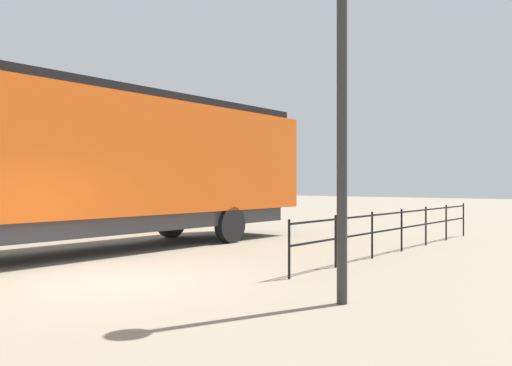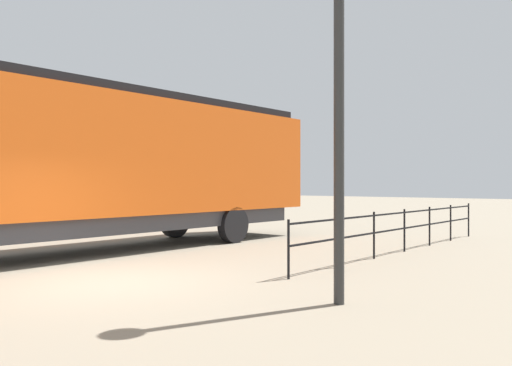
# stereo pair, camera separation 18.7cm
# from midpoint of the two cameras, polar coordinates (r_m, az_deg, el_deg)

# --- Properties ---
(ground_plane) EXTENTS (120.00, 120.00, 0.00)m
(ground_plane) POSITION_cam_midpoint_polar(r_m,az_deg,el_deg) (10.26, -16.35, -10.25)
(ground_plane) COLOR gray
(locomotive) EXTENTS (2.95, 18.83, 4.32)m
(locomotive) POSITION_cam_midpoint_polar(r_m,az_deg,el_deg) (13.82, -22.64, 2.43)
(locomotive) COLOR #D15114
(locomotive) RESTS_ON ground_plane
(lamp_post) EXTENTS (0.50, 0.50, 5.73)m
(lamp_post) POSITION_cam_midpoint_polar(r_m,az_deg,el_deg) (8.39, 8.57, 15.18)
(lamp_post) COLOR #2D2D2D
(lamp_post) RESTS_ON ground_plane
(platform_fence) EXTENTS (0.05, 10.56, 1.14)m
(platform_fence) POSITION_cam_midpoint_polar(r_m,az_deg,el_deg) (14.73, 15.02, -4.26)
(platform_fence) COLOR black
(platform_fence) RESTS_ON ground_plane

